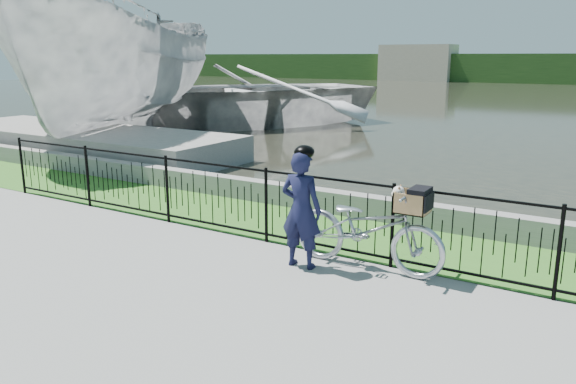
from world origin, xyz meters
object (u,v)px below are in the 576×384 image
Objects in this scene: dock at (83,141)px; boat_near at (121,69)px; bicycle_rig at (368,228)px; cyclist at (301,208)px; boat_far at (232,95)px.

dock is 0.80× the size of boat_near.
boat_near is at bearing 151.28° from bicycle_rig.
dock is 2.90m from boat_near.
cyclist reaches higher than dock.
dock is at bearing 155.67° from cyclist.
bicycle_rig is at bearing 26.72° from cyclist.
bicycle_rig is 12.93m from boat_near.
boat_near is (-11.23, 6.15, 1.78)m from bicycle_rig.
boat_far reaches higher than dock.
cyclist is at bearing -32.10° from boat_near.
bicycle_rig is 0.92m from cyclist.
boat_far is (-10.46, 12.32, 0.40)m from cyclist.
boat_far reaches higher than cyclist.
cyclist is at bearing -49.66° from boat_far.
boat_far is (-0.02, 5.77, -1.13)m from boat_near.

